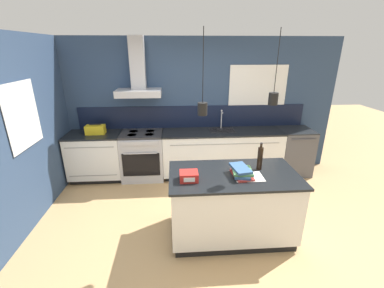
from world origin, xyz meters
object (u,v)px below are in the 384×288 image
Objects in this scene: dishwasher at (293,151)px; bottle_on_island at (260,158)px; book_stack at (242,172)px; oven_range at (143,155)px; yellow_toolbox at (95,130)px; red_supply_box at (189,176)px.

bottle_on_island reaches higher than dishwasher.
oven_range is at bearing 128.10° from book_stack.
dishwasher is 2.49× the size of book_stack.
red_supply_box is at bearing -49.70° from yellow_toolbox.
bottle_on_island is 1.07× the size of yellow_toolbox.
book_stack is at bearing -39.01° from yellow_toolbox.
oven_range is 0.99m from yellow_toolbox.
bottle_on_island reaches higher than red_supply_box.
bottle_on_island is 3.03m from yellow_toolbox.
oven_range is at bearing 135.95° from bottle_on_island.
red_supply_box is at bearing -139.43° from dishwasher.
red_supply_box reaches higher than oven_range.
oven_range is 2.46m from bottle_on_island.
yellow_toolbox reaches higher than book_stack.
dishwasher is at bearing 40.57° from red_supply_box.
oven_range and dishwasher have the same top height.
yellow_toolbox is (-2.26, 1.83, 0.03)m from book_stack.
red_supply_box is (-0.65, -0.06, -0.00)m from book_stack.
red_supply_box is at bearing -174.51° from book_stack.
book_stack is 0.66m from red_supply_box.
dishwasher is at bearing 0.08° from oven_range.
red_supply_box is at bearing -67.61° from oven_range.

